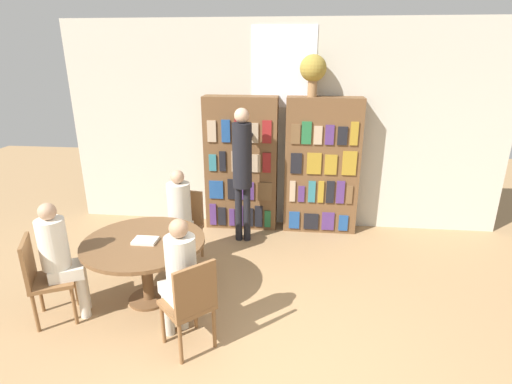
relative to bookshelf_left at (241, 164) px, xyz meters
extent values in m
cube|color=beige|center=(0.59, 0.19, 0.52)|extent=(6.40, 0.06, 3.00)
cube|color=white|center=(0.59, 0.16, 1.37)|extent=(0.90, 0.01, 1.10)
cube|color=brown|center=(0.00, 0.00, 0.00)|extent=(1.06, 0.32, 1.97)
cube|color=#4C2D6B|center=(-0.42, -0.17, -0.75)|extent=(0.10, 0.02, 0.34)
cube|color=black|center=(-0.28, -0.17, -0.78)|extent=(0.12, 0.02, 0.28)
cube|color=#4C2D6B|center=(-0.13, -0.17, -0.79)|extent=(0.08, 0.02, 0.27)
cube|color=#4C2D6B|center=(-0.01, -0.17, -0.76)|extent=(0.09, 0.02, 0.32)
cube|color=black|center=(0.14, -0.17, -0.78)|extent=(0.10, 0.02, 0.29)
cube|color=black|center=(0.28, -0.17, -0.76)|extent=(0.12, 0.02, 0.33)
cube|color=#236638|center=(0.41, -0.17, -0.79)|extent=(0.09, 0.02, 0.26)
cube|color=navy|center=(-0.35, -0.17, -0.36)|extent=(0.21, 0.02, 0.27)
cube|color=black|center=(-0.11, -0.17, -0.34)|extent=(0.14, 0.02, 0.31)
cube|color=#4C2D6B|center=(0.11, -0.17, -0.36)|extent=(0.20, 0.02, 0.27)
cube|color=brown|center=(0.37, -0.17, -0.36)|extent=(0.22, 0.02, 0.27)
cube|color=#2D707A|center=(-0.39, -0.17, 0.06)|extent=(0.11, 0.02, 0.24)
cube|color=black|center=(-0.25, -0.17, 0.08)|extent=(0.09, 0.02, 0.29)
cube|color=tan|center=(-0.07, -0.17, 0.09)|extent=(0.09, 0.02, 0.30)
cube|color=#236638|center=(0.09, -0.17, 0.08)|extent=(0.10, 0.02, 0.29)
cube|color=tan|center=(0.23, -0.17, 0.07)|extent=(0.13, 0.02, 0.26)
cube|color=maroon|center=(0.39, -0.17, 0.08)|extent=(0.12, 0.02, 0.29)
cube|color=tan|center=(-0.39, -0.17, 0.52)|extent=(0.12, 0.02, 0.30)
cube|color=navy|center=(-0.19, -0.17, 0.52)|extent=(0.12, 0.02, 0.32)
cube|color=maroon|center=(0.00, -0.17, 0.53)|extent=(0.14, 0.02, 0.33)
cube|color=tan|center=(0.20, -0.17, 0.50)|extent=(0.15, 0.02, 0.28)
cube|color=maroon|center=(0.39, -0.17, 0.52)|extent=(0.13, 0.02, 0.32)
cube|color=brown|center=(1.18, 0.00, 0.00)|extent=(1.06, 0.32, 1.97)
cube|color=navy|center=(0.81, -0.17, -0.79)|extent=(0.15, 0.02, 0.26)
cube|color=black|center=(1.06, -0.17, -0.80)|extent=(0.21, 0.02, 0.24)
cube|color=#4C2D6B|center=(1.30, -0.17, -0.78)|extent=(0.18, 0.02, 0.27)
cube|color=navy|center=(1.53, -0.17, -0.80)|extent=(0.13, 0.02, 0.24)
cube|color=tan|center=(0.77, -0.17, -0.34)|extent=(0.08, 0.02, 0.31)
cube|color=#4C2D6B|center=(0.90, -0.17, -0.37)|extent=(0.09, 0.02, 0.24)
cube|color=#2D707A|center=(1.05, -0.17, -0.33)|extent=(0.10, 0.02, 0.32)
cube|color=olive|center=(1.18, -0.17, -0.33)|extent=(0.08, 0.02, 0.32)
cube|color=black|center=(1.31, -0.17, -0.33)|extent=(0.11, 0.02, 0.33)
cube|color=#4C2D6B|center=(1.45, -0.17, -0.33)|extent=(0.11, 0.02, 0.33)
cube|color=brown|center=(1.58, -0.17, -0.36)|extent=(0.09, 0.02, 0.27)
cube|color=black|center=(0.81, -0.17, 0.08)|extent=(0.16, 0.02, 0.29)
cube|color=olive|center=(1.06, -0.17, 0.09)|extent=(0.20, 0.02, 0.31)
cube|color=olive|center=(1.29, -0.17, 0.08)|extent=(0.17, 0.02, 0.29)
cube|color=olive|center=(1.55, -0.17, 0.11)|extent=(0.19, 0.02, 0.34)
cube|color=brown|center=(0.79, -0.17, 0.50)|extent=(0.13, 0.02, 0.27)
cube|color=#236638|center=(0.94, -0.17, 0.52)|extent=(0.13, 0.02, 0.31)
cube|color=tan|center=(1.10, -0.17, 0.49)|extent=(0.11, 0.02, 0.25)
cube|color=#4C2D6B|center=(1.25, -0.17, 0.50)|extent=(0.12, 0.02, 0.27)
cube|color=black|center=(1.43, -0.17, 0.49)|extent=(0.13, 0.02, 0.25)
cube|color=olive|center=(1.58, -0.17, 0.52)|extent=(0.11, 0.02, 0.32)
cylinder|color=#997047|center=(0.99, 0.00, 1.11)|extent=(0.13, 0.13, 0.23)
sphere|color=olive|center=(0.99, 0.00, 1.37)|extent=(0.36, 0.36, 0.36)
cylinder|color=brown|center=(-0.72, -2.07, -0.97)|extent=(0.44, 0.44, 0.03)
cylinder|color=brown|center=(-0.72, -2.07, -0.63)|extent=(0.12, 0.12, 0.65)
cylinder|color=brown|center=(-0.72, -2.07, -0.28)|extent=(1.26, 1.26, 0.04)
cube|color=brown|center=(-1.52, -2.47, -0.55)|extent=(0.54, 0.54, 0.04)
cube|color=brown|center=(-1.69, -2.55, -0.30)|extent=(0.21, 0.37, 0.45)
cylinder|color=brown|center=(-1.45, -2.24, -0.77)|extent=(0.04, 0.04, 0.41)
cylinder|color=brown|center=(-1.30, -2.54, -0.77)|extent=(0.04, 0.04, 0.41)
cylinder|color=brown|center=(-1.75, -2.39, -0.77)|extent=(0.04, 0.04, 0.41)
cylinder|color=brown|center=(-1.60, -2.69, -0.77)|extent=(0.04, 0.04, 0.41)
cube|color=brown|center=(-0.57, -1.19, -0.55)|extent=(0.46, 0.46, 0.04)
cube|color=brown|center=(-0.54, -1.02, -0.30)|extent=(0.40, 0.10, 0.45)
cylinder|color=brown|center=(-0.43, -1.39, -0.77)|extent=(0.04, 0.04, 0.41)
cylinder|color=brown|center=(-0.77, -1.33, -0.77)|extent=(0.04, 0.04, 0.41)
cylinder|color=brown|center=(-0.38, -1.06, -0.77)|extent=(0.04, 0.04, 0.41)
cylinder|color=brown|center=(-0.71, -1.00, -0.77)|extent=(0.04, 0.04, 0.41)
cube|color=brown|center=(-0.10, -2.71, -0.55)|extent=(0.57, 0.57, 0.04)
cube|color=brown|center=(0.02, -2.84, -0.30)|extent=(0.31, 0.30, 0.45)
cylinder|color=brown|center=(-0.34, -2.71, -0.77)|extent=(0.04, 0.04, 0.41)
cylinder|color=brown|center=(-0.10, -2.47, -0.77)|extent=(0.04, 0.04, 0.41)
cylinder|color=brown|center=(-0.11, -2.95, -0.77)|extent=(0.04, 0.04, 0.41)
cylinder|color=brown|center=(0.14, -2.72, -0.77)|extent=(0.04, 0.04, 0.41)
cube|color=beige|center=(-0.60, -1.33, -0.47)|extent=(0.33, 0.36, 0.12)
cylinder|color=beige|center=(-0.58, -1.25, -0.16)|extent=(0.28, 0.28, 0.50)
sphere|color=tan|center=(-0.58, -1.25, 0.18)|extent=(0.17, 0.17, 0.17)
cylinder|color=beige|center=(-0.54, -1.46, -0.75)|extent=(0.10, 0.10, 0.45)
cylinder|color=beige|center=(-0.69, -1.43, -0.75)|extent=(0.10, 0.10, 0.45)
cube|color=beige|center=(-0.20, -2.61, -0.47)|extent=(0.42, 0.42, 0.12)
cylinder|color=beige|center=(-0.15, -2.67, -0.16)|extent=(0.27, 0.27, 0.50)
sphere|color=#A37A5B|center=(-0.15, -2.67, 0.18)|extent=(0.17, 0.17, 0.17)
cylinder|color=beige|center=(-0.33, -2.58, -0.75)|extent=(0.10, 0.10, 0.45)
cylinder|color=beige|center=(-0.23, -2.48, -0.75)|extent=(0.10, 0.10, 0.45)
cube|color=silver|center=(-1.40, -2.40, -0.47)|extent=(0.41, 0.38, 0.12)
cylinder|color=silver|center=(-1.47, -2.44, -0.16)|extent=(0.27, 0.27, 0.50)
sphere|color=tan|center=(-1.47, -2.44, 0.18)|extent=(0.17, 0.17, 0.17)
cylinder|color=silver|center=(-1.33, -2.29, -0.75)|extent=(0.10, 0.10, 0.45)
cylinder|color=silver|center=(-1.27, -2.42, -0.75)|extent=(0.10, 0.10, 0.45)
cylinder|color=black|center=(0.03, -0.51, -0.58)|extent=(0.10, 0.10, 0.81)
cylinder|color=black|center=(0.15, -0.51, -0.58)|extent=(0.10, 0.10, 0.81)
cylinder|color=black|center=(0.09, -0.51, 0.26)|extent=(0.26, 0.26, 0.87)
sphere|color=tan|center=(0.09, -0.51, 0.80)|extent=(0.20, 0.20, 0.20)
cylinder|color=black|center=(0.17, -0.25, 0.48)|extent=(0.07, 0.30, 0.07)
cube|color=silver|center=(-0.69, -2.10, -0.25)|extent=(0.24, 0.18, 0.03)
camera|label=1|loc=(0.84, -5.64, 1.59)|focal=28.00mm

